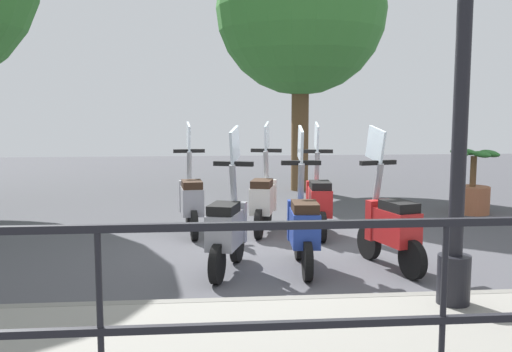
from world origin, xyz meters
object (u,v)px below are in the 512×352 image
object	(u,v)px
tree_distant	(301,10)
scooter_near_2	(227,228)
scooter_near_0	(391,225)
potted_palm	(473,187)
scooter_far_0	(319,200)
scooter_far_1	(263,198)
scooter_near_1	(303,225)
scooter_far_2	(191,199)
lamp_post_near	(462,87)

from	to	relation	value
tree_distant	scooter_near_2	distance (m)	7.01
tree_distant	scooter_near_0	size ratio (longest dim) A/B	3.56
potted_palm	scooter_far_0	distance (m)	3.16
scooter_near_0	scooter_far_0	distance (m)	1.74
tree_distant	scooter_far_1	xyz separation A→B (m)	(-4.06, 1.19, -3.23)
tree_distant	scooter_near_0	xyz separation A→B (m)	(-5.98, 0.01, -3.23)
scooter_far_1	scooter_near_0	bearing A→B (deg)	-134.20
tree_distant	scooter_near_1	xyz separation A→B (m)	(-5.93, 0.95, -3.23)
scooter_near_1	scooter_far_2	xyz separation A→B (m)	(1.87, 1.23, 0.00)
scooter_far_1	lamp_post_near	bearing A→B (deg)	-146.66
tree_distant	scooter_far_2	xyz separation A→B (m)	(-4.06, 2.18, -3.23)
lamp_post_near	scooter_far_2	size ratio (longest dim) A/B	2.58
potted_palm	scooter_near_0	distance (m)	3.89
lamp_post_near	scooter_near_1	size ratio (longest dim) A/B	2.58
scooter_far_1	scooter_far_0	bearing A→B (deg)	-93.46
potted_palm	scooter_near_0	world-z (taller)	scooter_near_0
tree_distant	scooter_far_2	distance (m)	5.63
scooter_near_2	scooter_far_2	distance (m)	1.95
scooter_near_1	scooter_near_2	xyz separation A→B (m)	(-0.03, 0.81, 0.00)
scooter_near_0	scooter_far_0	size ratio (longest dim) A/B	1.00
tree_distant	scooter_far_0	world-z (taller)	tree_distant
scooter_near_0	scooter_near_1	world-z (taller)	same
scooter_near_0	scooter_far_2	world-z (taller)	same
tree_distant	scooter_near_2	size ratio (longest dim) A/B	3.56
tree_distant	scooter_near_2	bearing A→B (deg)	163.54
scooter_near_1	potted_palm	bearing A→B (deg)	-44.48
tree_distant	potted_palm	bearing A→B (deg)	-140.68
potted_palm	scooter_near_1	size ratio (longest dim) A/B	0.69
scooter_far_2	scooter_far_1	bearing A→B (deg)	-95.98
scooter_near_1	scooter_far_0	world-z (taller)	same
scooter_far_2	scooter_near_0	bearing A→B (deg)	-137.53
scooter_near_0	tree_distant	bearing A→B (deg)	-15.30
scooter_near_2	scooter_far_2	xyz separation A→B (m)	(1.90, 0.42, 0.00)
scooter_far_2	scooter_near_1	bearing A→B (deg)	-152.72
potted_palm	scooter_far_0	bearing A→B (deg)	115.75
scooter_near_0	potted_palm	bearing A→B (deg)	-53.34
lamp_post_near	scooter_near_2	xyz separation A→B (m)	(1.55, 1.77, -1.41)
scooter_near_2	scooter_near_1	bearing A→B (deg)	-70.70
scooter_far_2	potted_palm	bearing A→B (deg)	-82.14
potted_palm	scooter_near_1	xyz separation A→B (m)	(-3.01, 3.34, 0.04)
scooter_near_2	scooter_far_0	distance (m)	2.12
tree_distant	scooter_near_1	bearing A→B (deg)	170.90
lamp_post_near	scooter_near_0	xyz separation A→B (m)	(1.54, 0.02, -1.41)
lamp_post_near	potted_palm	distance (m)	5.37
scooter_near_1	scooter_near_2	bearing A→B (deg)	95.88
scooter_near_2	scooter_far_1	size ratio (longest dim) A/B	1.00
tree_distant	potted_palm	distance (m)	4.99
potted_palm	scooter_far_2	distance (m)	4.71
scooter_near_0	scooter_near_2	world-z (taller)	same
tree_distant	lamp_post_near	bearing A→B (deg)	-179.91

